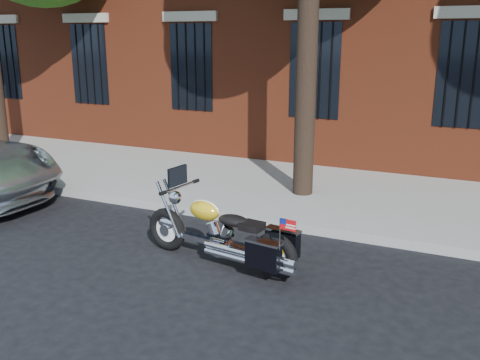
% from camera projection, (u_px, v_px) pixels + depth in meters
% --- Properties ---
extents(ground, '(120.00, 120.00, 0.00)m').
position_uv_depth(ground, '(203.00, 253.00, 7.47)').
color(ground, black).
rests_on(ground, ground).
extents(curb, '(40.00, 0.16, 0.15)m').
position_uv_depth(curb, '(243.00, 218.00, 8.66)').
color(curb, gray).
rests_on(curb, ground).
extents(sidewalk, '(40.00, 3.60, 0.15)m').
position_uv_depth(sidewalk, '(283.00, 189.00, 10.31)').
color(sidewalk, gray).
rests_on(sidewalk, ground).
extents(motorcycle, '(2.40, 0.92, 1.24)m').
position_uv_depth(motorcycle, '(225.00, 236.00, 6.94)').
color(motorcycle, black).
rests_on(motorcycle, ground).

